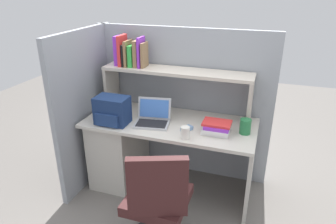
# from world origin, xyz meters

# --- Properties ---
(ground_plane) EXTENTS (8.00, 8.00, 0.00)m
(ground_plane) POSITION_xyz_m (0.00, 0.00, 0.00)
(ground_plane) COLOR slate
(desk) EXTENTS (1.60, 0.70, 0.73)m
(desk) POSITION_xyz_m (-0.39, 0.00, 0.40)
(desk) COLOR beige
(desk) RESTS_ON ground_plane
(cubicle_partition_rear) EXTENTS (1.84, 0.05, 1.55)m
(cubicle_partition_rear) POSITION_xyz_m (0.00, 0.38, 0.78)
(cubicle_partition_rear) COLOR gray
(cubicle_partition_rear) RESTS_ON ground_plane
(cubicle_partition_left) EXTENTS (0.05, 1.06, 1.55)m
(cubicle_partition_left) POSITION_xyz_m (-0.85, -0.05, 0.78)
(cubicle_partition_left) COLOR gray
(cubicle_partition_left) RESTS_ON ground_plane
(overhead_hutch) EXTENTS (1.44, 0.28, 0.45)m
(overhead_hutch) POSITION_xyz_m (0.00, 0.20, 1.08)
(overhead_hutch) COLOR #B3A99C
(overhead_hutch) RESTS_ON desk
(reference_books_on_shelf) EXTENTS (0.31, 0.18, 0.30)m
(reference_books_on_shelf) POSITION_xyz_m (-0.47, 0.20, 1.31)
(reference_books_on_shelf) COLOR purple
(reference_books_on_shelf) RESTS_ON overhead_hutch
(laptop) EXTENTS (0.35, 0.30, 0.22)m
(laptop) POSITION_xyz_m (-0.14, -0.08, 0.78)
(laptop) COLOR #B7BABF
(laptop) RESTS_ON desk
(backpack) EXTENTS (0.30, 0.23, 0.25)m
(backpack) POSITION_xyz_m (-0.49, -0.19, 0.85)
(backpack) COLOR navy
(backpack) RESTS_ON desk
(computer_mouse) EXTENTS (0.10, 0.12, 0.03)m
(computer_mouse) POSITION_xyz_m (0.20, -0.12, 0.75)
(computer_mouse) COLOR #7299C6
(computer_mouse) RESTS_ON desk
(paper_cup) EXTENTS (0.08, 0.08, 0.10)m
(paper_cup) POSITION_xyz_m (0.23, -0.26, 0.78)
(paper_cup) COLOR white
(paper_cup) RESTS_ON desk
(snack_canister) EXTENTS (0.10, 0.10, 0.13)m
(snack_canister) POSITION_xyz_m (0.69, -0.02, 0.80)
(snack_canister) COLOR #26723F
(snack_canister) RESTS_ON desk
(desk_book_stack) EXTENTS (0.25, 0.19, 0.11)m
(desk_book_stack) POSITION_xyz_m (0.46, -0.09, 0.78)
(desk_book_stack) COLOR white
(desk_book_stack) RESTS_ON desk
(office_chair) EXTENTS (0.53, 0.55, 0.93)m
(office_chair) POSITION_xyz_m (0.18, -0.81, 0.39)
(office_chair) COLOR black
(office_chair) RESTS_ON ground_plane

